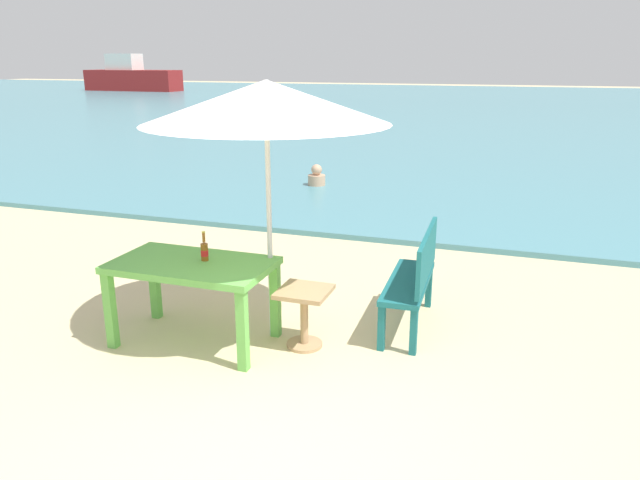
{
  "coord_description": "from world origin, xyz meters",
  "views": [
    {
      "loc": [
        1.32,
        -2.84,
        2.46
      ],
      "look_at": [
        -0.68,
        3.0,
        0.6
      ],
      "focal_mm": 33.78,
      "sensor_mm": 36.0,
      "label": 1
    }
  ],
  "objects_px": {
    "patio_umbrella": "(266,102)",
    "beer_bottle_amber": "(204,250)",
    "boat_sailboat": "(132,77)",
    "picnic_table_green": "(192,274)",
    "swimmer_person": "(317,177)",
    "side_table_wood": "(304,309)",
    "bench_teal_center": "(416,274)"
  },
  "relations": [
    {
      "from": "patio_umbrella",
      "to": "beer_bottle_amber",
      "type": "bearing_deg",
      "value": -153.05
    },
    {
      "from": "beer_bottle_amber",
      "to": "boat_sailboat",
      "type": "height_order",
      "value": "boat_sailboat"
    },
    {
      "from": "picnic_table_green",
      "to": "beer_bottle_amber",
      "type": "distance_m",
      "value": 0.23
    },
    {
      "from": "patio_umbrella",
      "to": "swimmer_person",
      "type": "xyz_separation_m",
      "value": [
        -1.76,
        6.3,
        -1.88
      ]
    },
    {
      "from": "picnic_table_green",
      "to": "side_table_wood",
      "type": "xyz_separation_m",
      "value": [
        0.96,
        0.23,
        -0.3
      ]
    },
    {
      "from": "beer_bottle_amber",
      "to": "side_table_wood",
      "type": "bearing_deg",
      "value": 9.89
    },
    {
      "from": "side_table_wood",
      "to": "beer_bottle_amber",
      "type": "bearing_deg",
      "value": -170.11
    },
    {
      "from": "side_table_wood",
      "to": "boat_sailboat",
      "type": "relative_size",
      "value": 0.07
    },
    {
      "from": "swimmer_person",
      "to": "bench_teal_center",
      "type": "bearing_deg",
      "value": -62.54
    },
    {
      "from": "picnic_table_green",
      "to": "boat_sailboat",
      "type": "xyz_separation_m",
      "value": [
        -26.57,
        36.33,
        0.42
      ]
    },
    {
      "from": "beer_bottle_amber",
      "to": "patio_umbrella",
      "type": "relative_size",
      "value": 0.12
    },
    {
      "from": "beer_bottle_amber",
      "to": "patio_umbrella",
      "type": "distance_m",
      "value": 1.39
    },
    {
      "from": "picnic_table_green",
      "to": "boat_sailboat",
      "type": "height_order",
      "value": "boat_sailboat"
    },
    {
      "from": "side_table_wood",
      "to": "boat_sailboat",
      "type": "xyz_separation_m",
      "value": [
        -27.53,
        36.1,
        0.71
      ]
    },
    {
      "from": "beer_bottle_amber",
      "to": "boat_sailboat",
      "type": "bearing_deg",
      "value": 126.33
    },
    {
      "from": "bench_teal_center",
      "to": "patio_umbrella",
      "type": "bearing_deg",
      "value": -153.94
    },
    {
      "from": "picnic_table_green",
      "to": "beer_bottle_amber",
      "type": "xyz_separation_m",
      "value": [
        0.09,
        0.07,
        0.2
      ]
    },
    {
      "from": "boat_sailboat",
      "to": "patio_umbrella",
      "type": "bearing_deg",
      "value": -52.95
    },
    {
      "from": "patio_umbrella",
      "to": "side_table_wood",
      "type": "height_order",
      "value": "patio_umbrella"
    },
    {
      "from": "bench_teal_center",
      "to": "boat_sailboat",
      "type": "bearing_deg",
      "value": 128.72
    },
    {
      "from": "patio_umbrella",
      "to": "bench_teal_center",
      "type": "height_order",
      "value": "patio_umbrella"
    },
    {
      "from": "side_table_wood",
      "to": "bench_teal_center",
      "type": "relative_size",
      "value": 0.44
    },
    {
      "from": "patio_umbrella",
      "to": "bench_teal_center",
      "type": "bearing_deg",
      "value": 26.06
    },
    {
      "from": "patio_umbrella",
      "to": "swimmer_person",
      "type": "height_order",
      "value": "patio_umbrella"
    },
    {
      "from": "side_table_wood",
      "to": "picnic_table_green",
      "type": "bearing_deg",
      "value": -166.82
    },
    {
      "from": "picnic_table_green",
      "to": "swimmer_person",
      "type": "bearing_deg",
      "value": 99.86
    },
    {
      "from": "beer_bottle_amber",
      "to": "bench_teal_center",
      "type": "distance_m",
      "value": 1.95
    },
    {
      "from": "beer_bottle_amber",
      "to": "bench_teal_center",
      "type": "xyz_separation_m",
      "value": [
        1.72,
        0.85,
        -0.31
      ]
    },
    {
      "from": "side_table_wood",
      "to": "boat_sailboat",
      "type": "height_order",
      "value": "boat_sailboat"
    },
    {
      "from": "swimmer_person",
      "to": "boat_sailboat",
      "type": "relative_size",
      "value": 0.05
    },
    {
      "from": "side_table_wood",
      "to": "swimmer_person",
      "type": "height_order",
      "value": "side_table_wood"
    },
    {
      "from": "beer_bottle_amber",
      "to": "patio_umbrella",
      "type": "bearing_deg",
      "value": 26.95
    }
  ]
}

